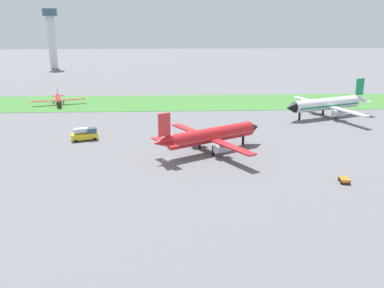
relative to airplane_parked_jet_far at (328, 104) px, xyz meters
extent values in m
plane|color=slate|center=(-48.73, -38.22, -3.98)|extent=(600.00, 600.00, 0.00)
cube|color=#3D7533|center=(-48.73, 23.82, -3.94)|extent=(360.00, 28.00, 0.08)
cylinder|color=white|center=(-0.57, -0.23, 0.08)|extent=(23.00, 12.14, 3.57)
cone|color=black|center=(-12.60, -5.14, 0.08)|extent=(4.33, 4.47, 3.50)
cone|color=white|center=(12.06, 4.92, 0.53)|extent=(5.43, 4.70, 3.22)
cube|color=#198C4C|center=(-0.57, -0.23, -0.19)|extent=(21.83, 11.72, 0.50)
cube|color=white|center=(2.98, -7.20, -0.54)|extent=(8.00, 15.29, 0.36)
cube|color=white|center=(-2.91, 7.23, -0.54)|extent=(8.00, 15.29, 0.36)
cylinder|color=#B7BABF|center=(1.92, -4.61, -1.82)|extent=(4.35, 3.29, 1.97)
cylinder|color=#B7BABF|center=(-1.85, 4.63, -1.82)|extent=(4.35, 3.29, 1.97)
cube|color=#198C4C|center=(11.46, 4.68, 4.47)|extent=(2.87, 1.50, 5.20)
cube|color=white|center=(12.32, 2.57, 0.44)|extent=(3.52, 4.95, 0.29)
cube|color=white|center=(10.60, 6.78, 0.44)|extent=(3.52, 4.95, 0.29)
cylinder|color=black|center=(-9.59, -3.91, -2.84)|extent=(0.64, 0.64, 2.27)
cylinder|color=black|center=(2.00, -2.22, -2.84)|extent=(0.64, 0.64, 2.27)
cylinder|color=black|center=(-0.13, 2.98, -2.84)|extent=(0.64, 0.64, 2.27)
cylinder|color=red|center=(-38.23, -32.79, -0.09)|extent=(20.97, 14.42, 3.42)
cone|color=black|center=(-27.55, -26.41, -0.09)|extent=(4.39, 4.47, 3.35)
cone|color=red|center=(-49.44, -39.49, 0.34)|extent=(5.32, 4.87, 3.08)
cube|color=red|center=(-38.23, -32.79, -0.35)|extent=(19.94, 13.84, 0.48)
cube|color=red|center=(-42.59, -26.70, -0.69)|extent=(9.52, 13.93, 0.34)
cube|color=red|center=(-34.94, -39.52, -0.69)|extent=(9.52, 13.93, 0.34)
cylinder|color=#B7BABF|center=(-41.21, -29.01, -1.91)|extent=(4.17, 3.53, 1.88)
cylinder|color=#B7BABF|center=(-36.31, -37.21, -1.91)|extent=(4.17, 3.53, 1.88)
cube|color=red|center=(-48.90, -39.17, 4.11)|extent=(2.61, 1.79, 4.97)
cube|color=red|center=(-50.02, -37.30, 0.25)|extent=(3.83, 4.69, 0.27)
cube|color=red|center=(-47.79, -41.04, 0.25)|extent=(3.83, 4.69, 0.27)
cylinder|color=black|center=(-30.22, -28.01, -2.89)|extent=(0.62, 0.62, 2.18)
cylinder|color=black|center=(-40.94, -31.28, -2.89)|extent=(0.62, 0.62, 2.18)
cylinder|color=black|center=(-38.19, -35.89, -2.89)|extent=(0.62, 0.62, 2.18)
cylinder|color=red|center=(-86.39, 21.31, -2.01)|extent=(4.82, 11.79, 1.64)
cone|color=black|center=(-84.59, 15.01, -2.01)|extent=(1.99, 2.02, 1.61)
cone|color=red|center=(-88.28, 27.92, -1.81)|extent=(2.05, 2.61, 1.47)
cube|color=orange|center=(-86.39, 21.31, -2.13)|extent=(4.67, 11.17, 0.23)
cube|color=red|center=(-82.15, 22.86, -2.30)|extent=(8.98, 3.58, 0.16)
cube|color=red|center=(-90.81, 20.38, -2.30)|extent=(8.98, 3.58, 0.16)
cylinder|color=#B7BABF|center=(-83.58, 21.97, -2.30)|extent=(0.86, 1.40, 0.52)
cylinder|color=#B7BABF|center=(-89.12, 20.39, -2.30)|extent=(0.86, 1.40, 0.52)
cube|color=orange|center=(-88.19, 27.61, 0.12)|extent=(0.59, 1.47, 2.62)
cube|color=red|center=(-87.08, 27.92, -1.85)|extent=(2.48, 1.58, 0.13)
cube|color=red|center=(-89.29, 27.29, -1.85)|extent=(2.48, 1.58, 0.13)
cylinder|color=black|center=(-85.04, 16.58, -3.40)|extent=(0.29, 0.29, 1.15)
cylinder|color=black|center=(-85.05, 22.54, -3.40)|extent=(0.29, 0.29, 1.15)
cylinder|color=black|center=(-88.17, 21.65, -3.40)|extent=(0.29, 0.29, 1.15)
cube|color=orange|center=(-14.95, -53.05, -3.35)|extent=(1.80, 2.57, 0.55)
cylinder|color=black|center=(-15.59, -52.12, -3.63)|extent=(0.34, 0.73, 0.70)
cylinder|color=black|center=(-14.10, -52.32, -3.63)|extent=(0.34, 0.73, 0.70)
cylinder|color=black|center=(-15.80, -53.79, -3.63)|extent=(0.34, 0.73, 0.70)
cylinder|color=black|center=(-14.31, -53.98, -3.63)|extent=(0.34, 0.73, 0.70)
cube|color=yellow|center=(-69.28, -22.26, -2.93)|extent=(6.93, 4.45, 1.40)
cylinder|color=silver|center=(-70.01, -22.52, -1.46)|extent=(3.88, 2.65, 1.54)
cube|color=#334C60|center=(-67.56, -21.64, -1.63)|extent=(2.88, 2.69, 1.20)
cylinder|color=black|center=(-67.54, -20.36, -3.63)|extent=(0.74, 0.47, 0.70)
cylinder|color=black|center=(-66.73, -22.62, -3.63)|extent=(0.74, 0.47, 0.70)
cylinder|color=black|center=(-71.82, -21.89, -3.63)|extent=(0.74, 0.47, 0.70)
cylinder|color=black|center=(-71.01, -24.15, -3.63)|extent=(0.74, 0.47, 0.70)
cylinder|color=silver|center=(-114.68, 126.33, 10.41)|extent=(4.40, 4.40, 28.77)
cylinder|color=#38566B|center=(-114.68, 126.33, 26.79)|extent=(8.00, 8.00, 4.00)
camera|label=1|loc=(-47.01, -127.96, 26.77)|focal=40.68mm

